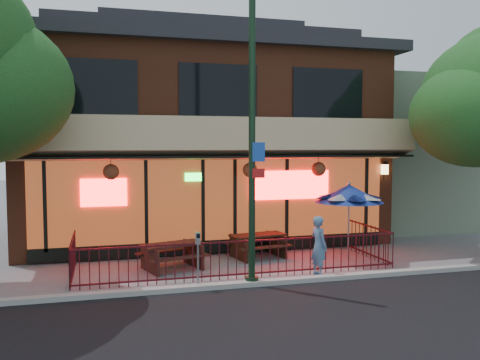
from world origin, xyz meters
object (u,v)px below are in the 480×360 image
object	(u,v)px
picnic_table_left	(172,252)
parking_meter_near	(198,251)
picnic_table_right	(258,242)
pedestrian	(319,246)
patio_umbrella	(349,193)
street_light	(252,154)

from	to	relation	value
picnic_table_left	parking_meter_near	bearing A→B (deg)	-80.51
picnic_table_right	pedestrian	distance (m)	2.58
picnic_table_left	patio_umbrella	xyz separation A→B (m)	(5.17, -0.13, 1.48)
picnic_table_right	street_light	bearing A→B (deg)	-109.95
picnic_table_left	street_light	bearing A→B (deg)	-50.94
parking_meter_near	pedestrian	bearing A→B (deg)	7.06
pedestrian	picnic_table_right	bearing A→B (deg)	8.36
picnic_table_left	picnic_table_right	size ratio (longest dim) A/B	1.06
street_light	patio_umbrella	distance (m)	4.18
patio_umbrella	pedestrian	bearing A→B (deg)	-137.07
picnic_table_right	patio_umbrella	size ratio (longest dim) A/B	0.81
picnic_table_left	picnic_table_right	bearing A→B (deg)	16.07
picnic_table_right	picnic_table_left	bearing A→B (deg)	-163.93
street_light	patio_umbrella	xyz separation A→B (m)	(3.52, 1.90, -1.20)
street_light	pedestrian	xyz separation A→B (m)	(1.91, 0.40, -2.38)
picnic_table_left	picnic_table_right	world-z (taller)	picnic_table_left
picnic_table_right	parking_meter_near	xyz separation A→B (m)	(-2.33, -2.80, 0.44)
pedestrian	street_light	bearing A→B (deg)	89.76
picnic_table_left	parking_meter_near	size ratio (longest dim) A/B	1.46
street_light	patio_umbrella	world-z (taller)	street_light
street_light	pedestrian	world-z (taller)	street_light
picnic_table_left	pedestrian	xyz separation A→B (m)	(3.56, -1.63, 0.31)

